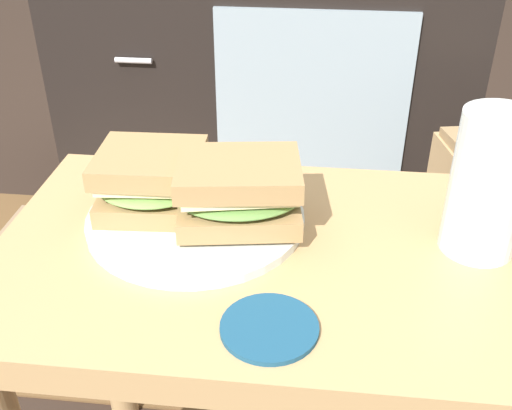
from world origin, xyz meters
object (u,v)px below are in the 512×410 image
(plate, at_px, (196,218))
(coaster, at_px, (269,328))
(beer_glass, at_px, (488,187))
(tv_cabinet, at_px, (266,80))
(sandwich_front, at_px, (152,181))
(paper_bag, at_px, (488,238))
(sandwich_back, at_px, (239,191))

(plate, relative_size, coaster, 2.77)
(beer_glass, bearing_deg, plate, 177.37)
(tv_cabinet, height_order, sandwich_front, tv_cabinet)
(plate, bearing_deg, sandwich_front, 167.99)
(sandwich_front, distance_m, paper_bag, 0.70)
(plate, height_order, coaster, plate)
(coaster, bearing_deg, sandwich_front, 130.40)
(sandwich_front, relative_size, paper_bag, 0.32)
(coaster, bearing_deg, tv_cabinet, 95.57)
(plate, relative_size, paper_bag, 0.60)
(sandwich_front, xyz_separation_m, sandwich_back, (0.10, -0.02, 0.01))
(sandwich_front, bearing_deg, coaster, -49.60)
(sandwich_back, height_order, paper_bag, sandwich_back)
(sandwich_front, distance_m, sandwich_back, 0.10)
(sandwich_back, bearing_deg, tv_cabinet, 93.62)
(sandwich_back, height_order, coaster, sandwich_back)
(beer_glass, distance_m, coaster, 0.25)
(coaster, distance_m, paper_bag, 0.71)
(plate, bearing_deg, paper_bag, 42.10)
(sandwich_front, bearing_deg, beer_glass, -3.99)
(tv_cabinet, xyz_separation_m, coaster, (0.10, -1.07, 0.17))
(tv_cabinet, distance_m, sandwich_back, 0.95)
(plate, height_order, sandwich_front, sandwich_front)
(beer_glass, bearing_deg, paper_bag, 69.85)
(sandwich_back, bearing_deg, plate, 167.99)
(tv_cabinet, height_order, beer_glass, beer_glass)
(plate, bearing_deg, sandwich_back, -12.01)
(coaster, bearing_deg, beer_glass, 36.11)
(paper_bag, bearing_deg, sandwich_front, -141.56)
(sandwich_back, relative_size, coaster, 1.75)
(beer_glass, distance_m, paper_bag, 0.56)
(beer_glass, height_order, coaster, beer_glass)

